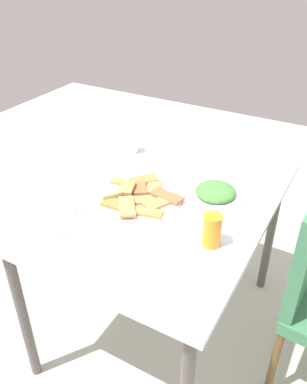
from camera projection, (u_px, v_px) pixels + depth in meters
The scene contains 9 objects.
ground_plane at pixel (161, 323), 2.06m from camera, with size 6.00×6.00×0.00m, color #B8B8A8.
dining_table at pixel (163, 214), 1.69m from camera, with size 1.15×0.85×0.77m.
pide_platter at pixel (139, 197), 1.62m from camera, with size 0.36×0.34×0.04m.
salad_plate_greens at pixel (215, 192), 1.64m from camera, with size 0.23×0.23×0.05m.
soda_can at pixel (212, 230), 1.36m from camera, with size 0.07×0.07×0.12m, color orange.
drinking_glass at pixel (131, 144), 1.97m from camera, with size 0.07×0.07×0.09m, color silver.
paper_napkin at pixel (70, 223), 1.49m from camera, with size 0.13×0.13×0.00m, color white.
fork at pixel (66, 221), 1.50m from camera, with size 0.18×0.02×0.01m, color silver.
spoon at pixel (74, 224), 1.48m from camera, with size 0.16×0.01×0.01m, color silver.
Camera 1 is at (1.22, 0.64, 1.67)m, focal length 37.47 mm.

